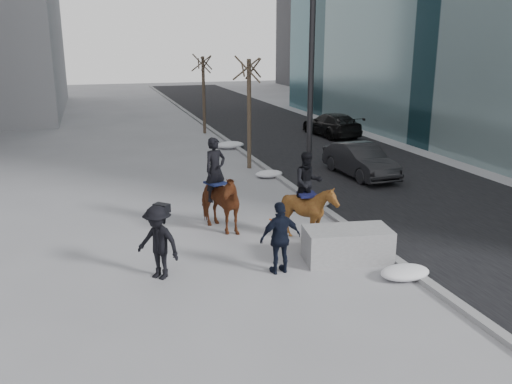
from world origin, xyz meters
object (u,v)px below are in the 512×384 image
object	(u,v)px
planter	(347,245)
mounted_right	(309,205)
car_near	(360,160)
mounted_left	(217,197)

from	to	relation	value
planter	mounted_right	world-z (taller)	mounted_right
car_near	mounted_left	distance (m)	8.42
car_near	mounted_right	distance (m)	7.76
planter	car_near	size ratio (longest dim) A/B	0.53
car_near	planter	bearing A→B (deg)	-122.65
mounted_left	mounted_right	bearing A→B (deg)	-33.14
planter	car_near	bearing A→B (deg)	60.59
planter	mounted_left	size ratio (longest dim) A/B	0.78
mounted_right	car_near	bearing A→B (deg)	52.07
mounted_left	planter	bearing A→B (deg)	-50.69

